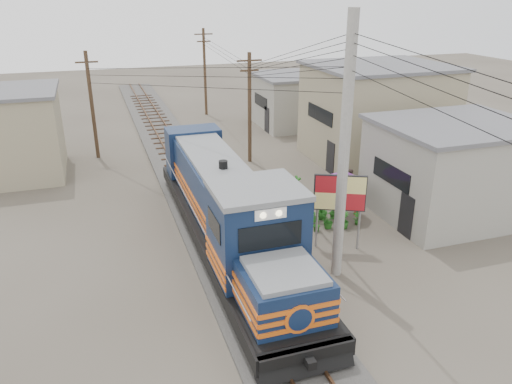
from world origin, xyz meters
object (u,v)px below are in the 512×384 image
object	(u,v)px
locomotive	(228,210)
billboard	(340,195)
market_umbrella	(343,176)
vendor	(348,184)

from	to	relation	value
locomotive	billboard	distance (m)	4.78
market_umbrella	vendor	world-z (taller)	market_umbrella
locomotive	billboard	world-z (taller)	locomotive
billboard	market_umbrella	size ratio (longest dim) A/B	1.18
locomotive	vendor	size ratio (longest dim) A/B	9.64
locomotive	vendor	distance (m)	8.25
locomotive	market_umbrella	bearing A→B (deg)	13.64
market_umbrella	vendor	distance (m)	2.46
vendor	billboard	bearing A→B (deg)	18.58
market_umbrella	vendor	size ratio (longest dim) A/B	1.63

